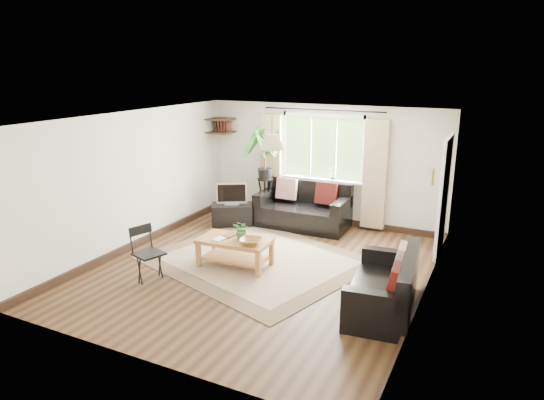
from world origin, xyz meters
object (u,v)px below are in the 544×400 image
at_px(sofa_back, 303,206).
at_px(sofa_right, 383,283).
at_px(palm_stand, 265,175).
at_px(folding_chair, 149,255).
at_px(tv_stand, 232,215).
at_px(coffee_table, 235,253).

distance_m(sofa_back, sofa_right, 3.51).
xyz_separation_m(palm_stand, folding_chair, (-0.23, -3.40, -0.55)).
relative_size(sofa_back, folding_chair, 2.19).
xyz_separation_m(tv_stand, palm_stand, (0.45, 0.59, 0.75)).
bearing_deg(sofa_back, palm_stand, 174.34).
bearing_deg(folding_chair, palm_stand, 14.25).
xyz_separation_m(tv_stand, folding_chair, (0.23, -2.81, 0.20)).
distance_m(sofa_back, palm_stand, 1.03).
height_order(sofa_back, tv_stand, sofa_back).
height_order(tv_stand, folding_chair, folding_chair).
distance_m(sofa_back, tv_stand, 1.44).
distance_m(sofa_back, folding_chair, 3.50).
relative_size(tv_stand, folding_chair, 0.97).
height_order(coffee_table, tv_stand, coffee_table).
bearing_deg(coffee_table, palm_stand, 105.49).
xyz_separation_m(sofa_right, palm_stand, (-3.13, 2.76, 0.59)).
relative_size(sofa_right, folding_chair, 1.93).
bearing_deg(palm_stand, tv_stand, -127.48).
xyz_separation_m(sofa_back, coffee_table, (-0.21, -2.30, -0.19)).
relative_size(sofa_right, tv_stand, 1.98).
bearing_deg(folding_chair, coffee_table, -22.94).
relative_size(sofa_back, sofa_right, 1.14).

